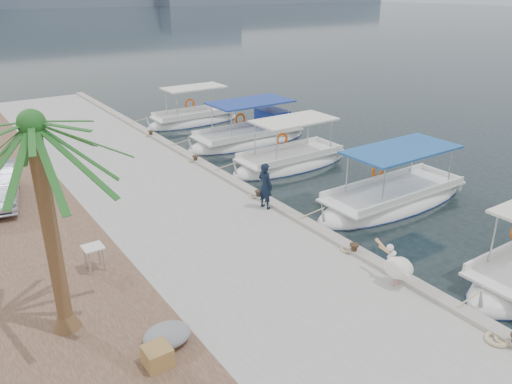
# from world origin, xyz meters

# --- Properties ---
(ground) EXTENTS (400.00, 400.00, 0.00)m
(ground) POSITION_xyz_m (0.00, 0.00, 0.00)
(ground) COLOR black
(ground) RESTS_ON ground
(concrete_quay) EXTENTS (6.00, 40.00, 0.50)m
(concrete_quay) POSITION_xyz_m (-3.00, 5.00, 0.25)
(concrete_quay) COLOR #999994
(concrete_quay) RESTS_ON ground
(quay_curb) EXTENTS (0.44, 40.00, 0.12)m
(quay_curb) POSITION_xyz_m (-0.22, 5.00, 0.56)
(quay_curb) COLOR #9B9589
(quay_curb) RESTS_ON concrete_quay
(cobblestone_strip) EXTENTS (4.00, 40.00, 0.50)m
(cobblestone_strip) POSITION_xyz_m (-8.00, 5.00, 0.25)
(cobblestone_strip) COLOR brown
(cobblestone_strip) RESTS_ON ground
(fishing_caique_b) EXTENTS (7.51, 2.46, 2.83)m
(fishing_caique_b) POSITION_xyz_m (4.34, -0.90, 0.12)
(fishing_caique_b) COLOR white
(fishing_caique_b) RESTS_ON ground
(fishing_caique_c) EXTENTS (6.34, 2.27, 2.83)m
(fishing_caique_c) POSITION_xyz_m (3.76, 4.84, 0.13)
(fishing_caique_c) COLOR white
(fishing_caique_c) RESTS_ON ground
(fishing_caique_d) EXTENTS (7.24, 2.63, 2.83)m
(fishing_caique_d) POSITION_xyz_m (4.32, 9.15, 0.19)
(fishing_caique_d) COLOR white
(fishing_caique_d) RESTS_ON ground
(fishing_caique_e) EXTENTS (6.14, 2.06, 2.83)m
(fishing_caique_e) POSITION_xyz_m (3.66, 14.43, 0.13)
(fishing_caique_e) COLOR white
(fishing_caique_e) RESTS_ON ground
(mooring_bollards) EXTENTS (0.28, 20.28, 0.33)m
(mooring_bollards) POSITION_xyz_m (-0.35, 1.50, 0.69)
(mooring_bollards) COLOR black
(mooring_bollards) RESTS_ON concrete_quay
(pelican) EXTENTS (0.55, 1.34, 1.04)m
(pelican) POSITION_xyz_m (-0.60, -5.29, 1.03)
(pelican) COLOR tan
(pelican) RESTS_ON concrete_quay
(fisherman) EXTENTS (0.52, 0.68, 1.69)m
(fisherman) POSITION_xyz_m (-0.60, 0.72, 1.35)
(fisherman) COLOR black
(fisherman) RESTS_ON concrete_quay
(date_palm) EXTENTS (4.60, 4.60, 5.80)m
(date_palm) POSITION_xyz_m (-8.34, -2.23, 5.35)
(date_palm) COLOR brown
(date_palm) RESTS_ON cobblestone_strip
(wooden_crate) EXTENTS (0.55, 0.55, 0.44)m
(wooden_crate) POSITION_xyz_m (-7.10, -4.58, 0.72)
(wooden_crate) COLOR olive
(wooden_crate) RESTS_ON cobblestone_strip
(tarp_bundle) EXTENTS (1.10, 0.90, 0.40)m
(tarp_bundle) POSITION_xyz_m (-6.64, -4.04, 0.70)
(tarp_bundle) COLOR gray
(tarp_bundle) RESTS_ON cobblestone_strip
(folding_table) EXTENTS (0.55, 0.55, 0.73)m
(folding_table) POSITION_xyz_m (-6.98, -0.05, 1.02)
(folding_table) COLOR silver
(folding_table) RESTS_ON cobblestone_strip
(rope_coil) EXTENTS (0.54, 0.54, 0.10)m
(rope_coil) POSITION_xyz_m (-0.50, -8.16, 0.55)
(rope_coil) COLOR #C6B284
(rope_coil) RESTS_ON concrete_quay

